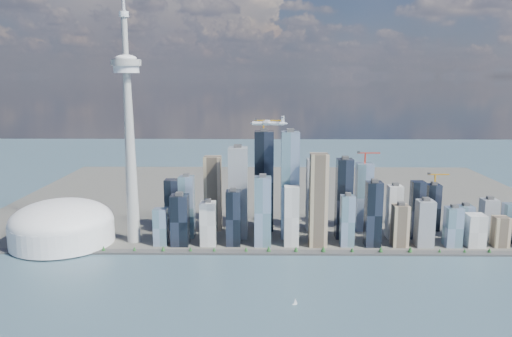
{
  "coord_description": "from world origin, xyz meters",
  "views": [
    {
      "loc": [
        -41.07,
        -647.08,
        329.09
      ],
      "look_at": [
        -53.89,
        260.0,
        161.68
      ],
      "focal_mm": 35.0,
      "sensor_mm": 36.0,
      "label": 1
    }
  ],
  "objects_px": {
    "needle_tower": "(129,126)",
    "airplane": "(269,123)",
    "sailboat_west": "(295,302)",
    "dome_stadium": "(62,225)"
  },
  "relations": [
    {
      "from": "airplane",
      "to": "sailboat_west",
      "type": "distance_m",
      "value": 295.54
    },
    {
      "from": "dome_stadium",
      "to": "sailboat_west",
      "type": "height_order",
      "value": "dome_stadium"
    },
    {
      "from": "needle_tower",
      "to": "airplane",
      "type": "height_order",
      "value": "needle_tower"
    },
    {
      "from": "sailboat_west",
      "to": "needle_tower",
      "type": "bearing_deg",
      "value": 132.95
    },
    {
      "from": "needle_tower",
      "to": "sailboat_west",
      "type": "relative_size",
      "value": 51.78
    },
    {
      "from": "dome_stadium",
      "to": "sailboat_west",
      "type": "xyz_separation_m",
      "value": [
        446.66,
        -263.94,
        -36.03
      ]
    },
    {
      "from": "airplane",
      "to": "sailboat_west",
      "type": "height_order",
      "value": "airplane"
    },
    {
      "from": "needle_tower",
      "to": "airplane",
      "type": "distance_m",
      "value": 294.2
    },
    {
      "from": "needle_tower",
      "to": "dome_stadium",
      "type": "relative_size",
      "value": 2.75
    },
    {
      "from": "needle_tower",
      "to": "dome_stadium",
      "type": "distance_m",
      "value": 241.4
    }
  ]
}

